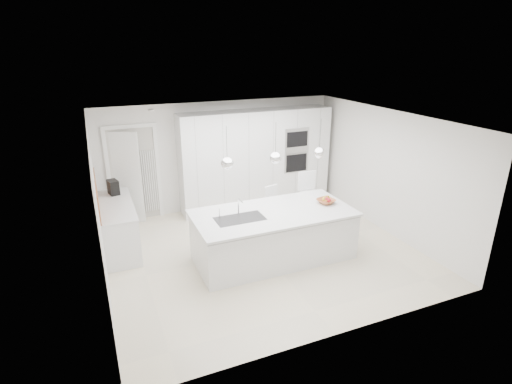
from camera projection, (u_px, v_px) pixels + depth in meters
name	position (u px, v px, depth m)	size (l,w,h in m)	color
floor	(262.00, 251.00, 7.55)	(5.50, 5.50, 0.00)	beige
wall_back	(219.00, 156.00, 9.28)	(5.50, 5.50, 0.00)	silver
wall_left	(98.00, 213.00, 6.12)	(5.00, 5.00, 0.00)	silver
ceiling	(263.00, 119.00, 6.68)	(5.50, 5.50, 0.00)	white
tall_cabinets	(256.00, 159.00, 9.34)	(3.60, 0.60, 2.30)	white
oven_stack	(297.00, 150.00, 9.33)	(0.62, 0.04, 1.05)	#A5A5A8
doorway_frame	(134.00, 175.00, 8.62)	(1.11, 0.08, 2.13)	white
hallway_door	(122.00, 178.00, 8.49)	(0.82, 0.04, 2.00)	white
radiator	(150.00, 181.00, 8.79)	(0.32, 0.04, 1.40)	white
left_base_cabinets	(118.00, 227.00, 7.55)	(0.60, 1.80, 0.86)	white
left_worktop	(116.00, 205.00, 7.39)	(0.62, 1.82, 0.04)	silver
oak_backsplash	(97.00, 194.00, 7.19)	(0.02, 1.80, 0.50)	#AE6A42
island_base	(274.00, 237.00, 7.18)	(2.80, 1.20, 0.86)	white
island_worktop	(273.00, 213.00, 7.06)	(2.84, 1.40, 0.04)	silver
island_sink	(240.00, 223.00, 6.80)	(0.84, 0.44, 0.18)	#3F3F42
island_tap	(238.00, 206.00, 6.92)	(0.02, 0.02, 0.30)	white
pendant_left	(227.00, 163.00, 6.36)	(0.20, 0.20, 0.20)	white
pendant_mid	(275.00, 158.00, 6.66)	(0.20, 0.20, 0.20)	white
pendant_right	(319.00, 153.00, 6.97)	(0.20, 0.20, 0.20)	white
fruit_bowl	(326.00, 201.00, 7.42)	(0.33, 0.33, 0.08)	#AE6A42
espresso_machine	(113.00, 187.00, 7.84)	(0.17, 0.27, 0.29)	black
bar_stool_left	(273.00, 211.00, 8.11)	(0.33, 0.46, 1.00)	white
bar_stool_right	(310.00, 202.00, 8.31)	(0.40, 0.56, 1.21)	white
apple_a	(328.00, 199.00, 7.45)	(0.08, 0.08, 0.08)	#AD1929
apple_b	(329.00, 200.00, 7.39)	(0.08, 0.08, 0.08)	#AD1929
banana_bunch	(326.00, 198.00, 7.36)	(0.20, 0.20, 0.03)	gold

